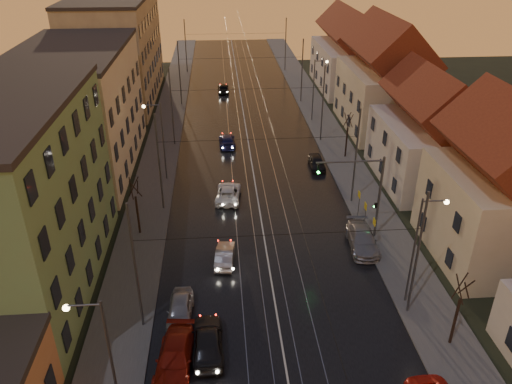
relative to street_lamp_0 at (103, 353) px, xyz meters
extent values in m
cube|color=black|center=(9.10, 38.00, -4.87)|extent=(16.00, 120.00, 0.04)
cube|color=#4C4C4C|center=(-0.90, 38.00, -4.81)|extent=(4.00, 120.00, 0.15)
cube|color=#4C4C4C|center=(19.10, 38.00, -4.81)|extent=(4.00, 120.00, 0.15)
cube|color=gray|center=(6.90, 38.00, -4.83)|extent=(0.06, 120.00, 0.03)
cube|color=gray|center=(8.33, 38.00, -4.83)|extent=(0.06, 120.00, 0.03)
cube|color=gray|center=(9.87, 38.00, -4.83)|extent=(0.06, 120.00, 0.03)
cube|color=gray|center=(11.30, 38.00, -4.83)|extent=(0.06, 120.00, 0.03)
cube|color=#699A62|center=(-8.40, 12.00, 1.61)|extent=(10.00, 18.00, 13.00)
cube|color=beige|center=(-8.40, 32.00, 1.11)|extent=(10.00, 20.00, 12.00)
cube|color=#907B5D|center=(-8.40, 56.00, 2.11)|extent=(10.00, 24.00, 14.00)
cube|color=beige|center=(26.10, 13.00, -1.39)|extent=(8.50, 10.00, 7.00)
cube|color=silver|center=(26.10, 26.00, -1.89)|extent=(9.00, 12.00, 6.00)
pyramid|color=#602416|center=(26.10, 26.00, 2.71)|extent=(9.18, 12.24, 3.20)
cube|color=beige|center=(26.10, 41.00, -1.14)|extent=(9.00, 14.00, 7.50)
pyramid|color=#602416|center=(26.10, 41.00, 4.61)|extent=(9.18, 14.28, 4.00)
cube|color=silver|center=(26.10, 59.00, -1.64)|extent=(9.00, 16.00, 6.50)
pyramid|color=#602416|center=(26.10, 59.00, 3.36)|extent=(9.18, 16.32, 3.50)
cylinder|color=#595B60|center=(0.50, 7.00, -0.39)|extent=(0.16, 0.16, 9.00)
cylinder|color=#595B60|center=(17.70, 7.00, -0.39)|extent=(0.16, 0.16, 9.00)
cylinder|color=#595B60|center=(0.50, 22.00, -0.39)|extent=(0.16, 0.16, 9.00)
cylinder|color=#595B60|center=(17.70, 22.00, -0.39)|extent=(0.16, 0.16, 9.00)
cylinder|color=#595B60|center=(0.50, 37.00, -0.39)|extent=(0.16, 0.16, 9.00)
cylinder|color=#595B60|center=(17.70, 37.00, -0.39)|extent=(0.16, 0.16, 9.00)
cylinder|color=#595B60|center=(0.50, 52.00, -0.39)|extent=(0.16, 0.16, 9.00)
cylinder|color=#595B60|center=(17.70, 52.00, -0.39)|extent=(0.16, 0.16, 9.00)
cylinder|color=#595B60|center=(0.50, 70.00, -0.39)|extent=(0.16, 0.16, 9.00)
cylinder|color=#595B60|center=(17.70, 70.00, -0.39)|extent=(0.16, 0.16, 9.00)
cylinder|color=#595B60|center=(0.30, 0.00, -0.89)|extent=(0.14, 0.14, 8.00)
cylinder|color=#595B60|center=(-0.50, 0.00, 2.91)|extent=(1.60, 0.10, 0.10)
sphere|color=#FFD88C|center=(-1.22, 0.00, 2.81)|extent=(0.32, 0.32, 0.32)
cylinder|color=#595B60|center=(17.90, 8.00, -0.89)|extent=(0.14, 0.14, 8.00)
cylinder|color=#595B60|center=(18.70, 8.00, 2.91)|extent=(1.60, 0.10, 0.10)
sphere|color=#FFD88C|center=(19.42, 8.00, 2.81)|extent=(0.32, 0.32, 0.32)
cylinder|color=#595B60|center=(0.30, 28.00, -0.89)|extent=(0.14, 0.14, 8.00)
cylinder|color=#595B60|center=(-0.50, 28.00, 2.91)|extent=(1.60, 0.10, 0.10)
sphere|color=#FFD88C|center=(-1.22, 28.00, 2.81)|extent=(0.32, 0.32, 0.32)
cylinder|color=#595B60|center=(17.90, 44.00, -0.89)|extent=(0.14, 0.14, 8.00)
cylinder|color=#595B60|center=(18.70, 44.00, 2.91)|extent=(1.60, 0.10, 0.10)
sphere|color=#FFD88C|center=(19.42, 44.00, 2.81)|extent=(0.32, 0.32, 0.32)
cylinder|color=#595B60|center=(18.10, 16.00, -1.29)|extent=(0.20, 0.20, 7.20)
cylinder|color=#595B60|center=(15.50, 16.00, 2.01)|extent=(5.20, 0.14, 0.14)
imported|color=black|center=(13.10, 16.00, 1.41)|extent=(0.15, 0.18, 0.90)
sphere|color=#19FF3F|center=(13.10, 15.88, 1.26)|extent=(0.20, 0.20, 0.20)
cylinder|color=black|center=(-1.10, 18.00, -3.14)|extent=(0.18, 0.18, 3.50)
cylinder|color=black|center=(-0.86, 18.09, -0.59)|extent=(0.37, 0.92, 1.61)
cylinder|color=black|center=(-1.18, 18.23, -0.59)|extent=(0.91, 0.40, 1.61)
cylinder|color=black|center=(-1.33, 17.91, -0.59)|extent=(0.37, 0.92, 1.61)
cylinder|color=black|center=(-0.97, 17.78, -0.59)|extent=(0.84, 0.54, 1.62)
cylinder|color=black|center=(19.30, 4.00, -3.14)|extent=(0.18, 0.18, 3.50)
cylinder|color=black|center=(19.54, 4.09, -0.59)|extent=(0.37, 0.92, 1.61)
cylinder|color=black|center=(19.22, 4.23, -0.59)|extent=(0.91, 0.40, 1.61)
cylinder|color=black|center=(19.07, 3.91, -0.59)|extent=(0.37, 0.92, 1.61)
cylinder|color=black|center=(19.43, 3.78, -0.59)|extent=(0.84, 0.54, 1.62)
cylinder|color=black|center=(19.50, 32.00, -3.14)|extent=(0.18, 0.18, 3.50)
cylinder|color=black|center=(19.74, 32.09, -0.59)|extent=(0.37, 0.92, 1.61)
cylinder|color=black|center=(19.42, 32.23, -0.59)|extent=(0.91, 0.40, 1.61)
cylinder|color=black|center=(19.27, 31.91, -0.59)|extent=(0.37, 0.92, 1.61)
cylinder|color=black|center=(19.63, 31.78, -0.59)|extent=(0.84, 0.54, 1.62)
imported|color=black|center=(4.63, 4.58, -4.09)|extent=(1.99, 4.70, 1.59)
imported|color=#A3A3A8|center=(5.84, 13.52, -4.27)|extent=(1.69, 3.87, 1.24)
imported|color=white|center=(6.38, 23.45, -4.24)|extent=(2.63, 4.87, 1.30)
imported|color=navy|center=(6.60, 36.29, -4.24)|extent=(1.95, 4.52, 1.29)
imported|color=black|center=(6.58, 57.58, -4.20)|extent=(1.67, 4.06, 1.38)
imported|color=maroon|center=(2.78, 3.51, -4.17)|extent=(2.49, 5.12, 1.43)
imported|color=#9A9B9F|center=(2.83, 7.67, -4.21)|extent=(1.76, 4.01, 1.34)
imported|color=#96959B|center=(16.70, 14.67, -4.15)|extent=(2.39, 5.19, 1.47)
imported|color=black|center=(15.84, 29.51, -4.25)|extent=(1.54, 3.76, 1.28)
camera|label=1|loc=(5.81, -17.53, 17.58)|focal=35.00mm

